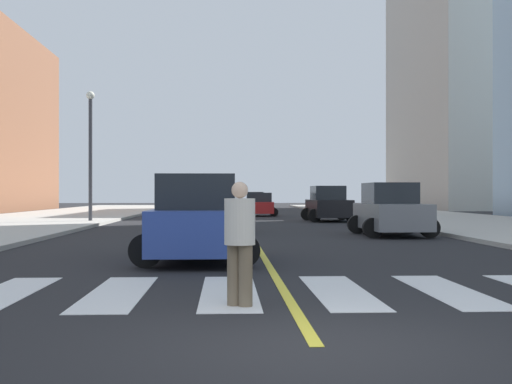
% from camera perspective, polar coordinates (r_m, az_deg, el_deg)
% --- Properties ---
extents(ground_plane, '(220.00, 220.00, 0.00)m').
position_cam_1_polar(ground_plane, '(7.31, 5.15, -12.85)').
color(ground_plane, black).
extents(crosswalk_paint, '(13.50, 4.00, 0.01)m').
position_cam_1_polar(crosswalk_paint, '(11.22, 2.39, -8.34)').
color(crosswalk_paint, silver).
rests_on(crosswalk_paint, ground).
extents(lane_divider_paint, '(0.16, 80.00, 0.01)m').
position_cam_1_polar(lane_divider_paint, '(47.10, -1.37, -2.08)').
color(lane_divider_paint, yellow).
rests_on(lane_divider_paint, ground).
extents(parking_garage_concrete, '(18.00, 24.00, 27.59)m').
position_cam_1_polar(parking_garage_concrete, '(79.03, 19.32, 8.75)').
color(parking_garage_concrete, '#B2ADA3').
rests_on(parking_garage_concrete, ground).
extents(car_black_nearest, '(2.95, 4.65, 2.06)m').
position_cam_1_polar(car_black_nearest, '(39.85, 6.09, -1.06)').
color(car_black_nearest, black).
rests_on(car_black_nearest, ground).
extents(car_silver_second, '(2.49, 3.96, 1.76)m').
position_cam_1_polar(car_silver_second, '(62.01, -0.11, -0.86)').
color(car_silver_second, '#B7B7BC').
rests_on(car_silver_second, ground).
extents(car_blue_third, '(2.87, 4.59, 2.05)m').
position_cam_1_polar(car_blue_third, '(16.19, -4.93, -2.43)').
color(car_blue_third, '#2D479E').
rests_on(car_blue_third, ground).
extents(car_red_fourth, '(2.43, 3.80, 1.67)m').
position_cam_1_polar(car_red_fourth, '(48.70, 0.47, -1.11)').
color(car_red_fourth, red).
rests_on(car_red_fourth, ground).
extents(car_gray_fifth, '(2.86, 4.55, 2.02)m').
position_cam_1_polar(car_gray_fifth, '(26.50, 11.24, -1.56)').
color(car_gray_fifth, slate).
rests_on(car_gray_fifth, ground).
extents(car_white_sixth, '(2.99, 4.65, 2.04)m').
position_cam_1_polar(car_white_sixth, '(28.38, -4.06, -1.45)').
color(car_white_sixth, silver).
rests_on(car_white_sixth, ground).
extents(car_green_seventh, '(2.58, 4.11, 1.83)m').
position_cam_1_polar(car_green_seventh, '(38.61, -3.47, -1.25)').
color(car_green_seventh, '#236B42').
rests_on(car_green_seventh, ground).
extents(pedestrian_crossing, '(0.44, 0.44, 1.78)m').
position_cam_1_polar(pedestrian_crossing, '(9.70, -1.37, -3.85)').
color(pedestrian_crossing, brown).
rests_on(pedestrian_crossing, ground).
extents(fire_hydrant, '(0.26, 0.26, 0.89)m').
position_cam_1_polar(fire_hydrant, '(32.96, 12.83, -1.92)').
color(fire_hydrant, red).
rests_on(fire_hydrant, sidewalk_kerb_east).
extents(street_lamp, '(0.44, 0.44, 6.98)m').
position_cam_1_polar(street_lamp, '(37.79, -13.70, 3.95)').
color(street_lamp, '#38383D').
rests_on(street_lamp, sidewalk_kerb_west).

